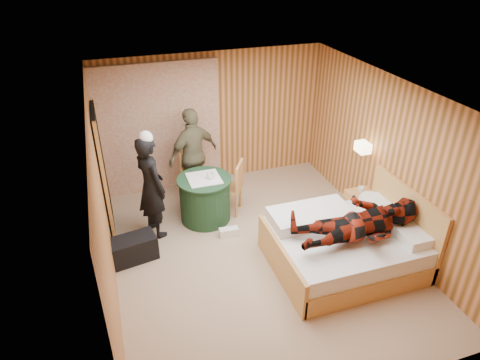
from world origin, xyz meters
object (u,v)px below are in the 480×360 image
object	(u,v)px
chair_far	(194,172)
man_at_table	(193,155)
chair_near	(233,184)
wall_lamp	(363,147)
round_table	(205,199)
nightstand	(362,210)
woman_standing	(151,187)
man_on_bed	(362,215)
duffel_bag	(133,249)
bed	(345,245)

from	to	relation	value
chair_far	man_at_table	xyz separation A→B (m)	(0.03, 0.05, 0.32)
chair_near	man_at_table	size ratio (longest dim) A/B	0.55
wall_lamp	man_at_table	size ratio (longest dim) A/B	0.15
round_table	chair_near	world-z (taller)	chair_near
man_at_table	chair_far	bearing A→B (deg)	36.94
round_table	nightstand	bearing A→B (deg)	-22.65
wall_lamp	chair_far	world-z (taller)	wall_lamp
woman_standing	man_at_table	distance (m)	1.22
man_on_bed	woman_standing	bearing A→B (deg)	143.82
wall_lamp	man_at_table	distance (m)	2.88
round_table	duffel_bag	distance (m)	1.47
woman_standing	man_at_table	xyz separation A→B (m)	(0.87, 0.87, 0.01)
wall_lamp	woman_standing	size ratio (longest dim) A/B	0.15
round_table	woman_standing	xyz separation A→B (m)	(-0.87, -0.11, 0.45)
wall_lamp	round_table	bearing A→B (deg)	164.01
round_table	chair_near	distance (m)	0.54
chair_far	woman_standing	size ratio (longest dim) A/B	0.55
bed	duffel_bag	world-z (taller)	bed
bed	round_table	size ratio (longest dim) A/B	2.27
bed	woman_standing	world-z (taller)	woman_standing
bed	chair_near	world-z (taller)	bed
chair_far	wall_lamp	bearing A→B (deg)	-47.99
chair_far	chair_near	bearing A→B (deg)	-67.99
chair_near	woman_standing	distance (m)	1.43
man_at_table	round_table	bearing A→B (deg)	65.60
chair_far	duffel_bag	bearing A→B (deg)	-150.17
wall_lamp	man_on_bed	distance (m)	1.52
bed	woman_standing	xyz separation A→B (m)	(-2.51, 1.63, 0.53)
wall_lamp	chair_near	world-z (taller)	wall_lamp
chair_near	duffel_bag	size ratio (longest dim) A/B	1.42
round_table	chair_far	distance (m)	0.72
woman_standing	man_on_bed	size ratio (longest dim) A/B	0.96
nightstand	woman_standing	distance (m)	3.43
woman_standing	nightstand	bearing A→B (deg)	-128.72
wall_lamp	round_table	distance (m)	2.70
wall_lamp	man_on_bed	xyz separation A→B (m)	(-0.77, -1.27, -0.32)
woman_standing	man_on_bed	world-z (taller)	man_on_bed
round_table	woman_standing	size ratio (longest dim) A/B	0.53
bed	chair_near	xyz separation A→B (m)	(-1.13, 1.81, 0.23)
chair_far	man_at_table	world-z (taller)	man_at_table
nightstand	man_at_table	world-z (taller)	man_at_table
woman_standing	man_on_bed	xyz separation A→B (m)	(2.54, -1.86, 0.13)
wall_lamp	round_table	xyz separation A→B (m)	(-2.45, 0.70, -0.90)
wall_lamp	man_on_bed	size ratio (longest dim) A/B	0.15
duffel_bag	man_at_table	world-z (taller)	man_at_table
round_table	duffel_bag	xyz separation A→B (m)	(-1.28, -0.70, -0.21)
round_table	chair_near	xyz separation A→B (m)	(0.52, 0.07, 0.15)
nightstand	round_table	world-z (taller)	round_table
woman_standing	duffel_bag	bearing A→B (deg)	121.32
man_at_table	wall_lamp	bearing A→B (deg)	124.94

